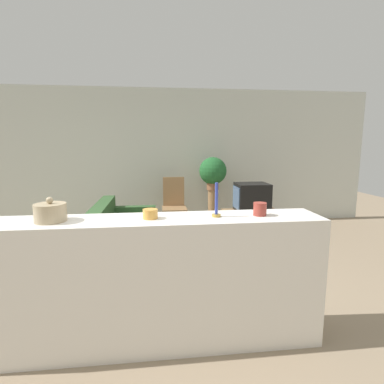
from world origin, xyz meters
TOP-DOWN VIEW (x-y plane):
  - ground_plane at (0.00, 0.00)m, footprint 14.00×14.00m
  - wall_back at (0.00, 3.43)m, footprint 9.00×0.06m
  - couch at (-0.42, 1.63)m, footprint 0.89×1.97m
  - tv_stand at (1.71, 2.23)m, footprint 0.95×0.50m
  - television at (1.70, 2.23)m, footprint 0.55×0.47m
  - wooden_chair at (0.41, 2.80)m, footprint 0.44×0.44m
  - plant_stand at (1.15, 2.87)m, footprint 0.17×0.17m
  - potted_plant at (1.15, 2.87)m, footprint 0.51×0.51m
  - foreground_counter at (0.00, -0.37)m, footprint 2.80×0.44m
  - decorative_bowl at (-0.68, -0.37)m, footprint 0.23×0.23m
  - candle_jar at (0.05, -0.37)m, footprint 0.12×0.12m
  - candlestick at (0.56, -0.37)m, footprint 0.07×0.07m
  - coffee_tin at (0.92, -0.37)m, footprint 0.10×0.10m

SIDE VIEW (x-z plane):
  - ground_plane at x=0.00m, z-range 0.00..0.00m
  - tv_stand at x=1.71m, z-range 0.00..0.48m
  - couch at x=-0.42m, z-range -0.10..0.64m
  - plant_stand at x=1.15m, z-range 0.00..0.77m
  - foreground_counter at x=0.00m, z-range 0.00..1.05m
  - wooden_chair at x=0.41m, z-range 0.04..1.05m
  - television at x=1.70m, z-range 0.48..0.96m
  - candle_jar at x=0.05m, z-range 1.05..1.12m
  - coffee_tin at x=0.92m, z-range 1.05..1.15m
  - potted_plant at x=1.15m, z-range 0.80..1.42m
  - decorative_bowl at x=-0.68m, z-range 1.03..1.21m
  - candlestick at x=0.56m, z-range 1.01..1.28m
  - wall_back at x=0.00m, z-range 0.00..2.70m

